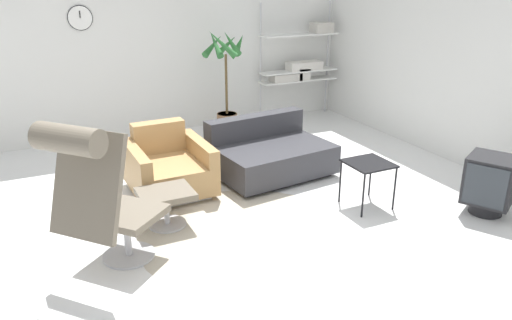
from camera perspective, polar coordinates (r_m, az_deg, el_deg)
The scene contains 12 objects.
ground_plane at distance 4.93m, azimuth -1.65°, elevation -6.78°, with size 12.00×12.00×0.00m, color white.
wall_back at distance 7.47m, azimuth -12.19°, elevation 13.55°, with size 12.00×0.09×2.80m.
wall_right at distance 6.37m, azimuth 25.21°, elevation 10.91°, with size 0.06×12.00×2.80m.
round_rug at distance 4.66m, azimuth -1.20°, elevation -8.46°, with size 1.99×1.99×0.01m.
lounge_chair at distance 3.92m, azimuth -17.79°, elevation -2.81°, with size 1.01×0.98×1.31m.
ottoman at distance 4.77m, azimuth -10.26°, elevation -4.46°, with size 0.50×0.43×0.36m.
armchair_red at distance 5.52m, azimuth -9.98°, elevation -1.00°, with size 0.84×0.92×0.71m.
couch_low at distance 5.92m, azimuth 1.56°, elevation 0.59°, with size 1.40×1.09×0.65m.
side_table at distance 5.15m, azimuth 12.73°, elevation -0.83°, with size 0.43×0.43×0.48m.
crt_television at distance 5.43m, azimuth 25.15°, elevation -2.40°, with size 0.59×0.59×0.60m.
potted_plant at distance 7.31m, azimuth -3.44°, elevation 8.30°, with size 0.63×0.66×1.55m.
shelf_unit at distance 8.18m, azimuth 5.20°, elevation 11.15°, with size 1.31×0.28×1.84m.
Camera 1 is at (-1.77, -4.00, 2.27)m, focal length 35.00 mm.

